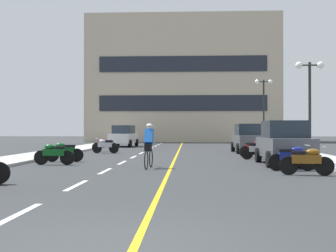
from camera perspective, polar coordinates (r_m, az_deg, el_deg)
The scene contains 31 objects.
ground_plane at distance 26.53m, azimuth 0.64°, elevation -3.62°, with size 140.00×140.00×0.00m, color #2D3033.
curb_left at distance 30.60m, azimuth -12.78°, elevation -3.07°, with size 2.40×72.00×0.12m, color #A8A8A3.
curb_right at distance 30.16m, azimuth 14.67°, elevation -3.11°, with size 2.40×72.00×0.12m, color #A8A8A3.
lane_dash_0 at distance 8.15m, azimuth -18.75°, elevation -10.71°, with size 0.14×2.20×0.01m, color silver.
lane_dash_1 at distance 11.92m, azimuth -11.66°, elevation -7.46°, with size 0.14×2.20×0.01m, color silver.
lane_dash_2 at distance 15.81m, azimuth -8.06°, elevation -5.74°, with size 0.14×2.20×0.01m, color silver.
lane_dash_3 at distance 19.74m, azimuth -5.90°, elevation -4.69°, with size 0.14×2.20×0.01m, color silver.
lane_dash_4 at distance 23.70m, azimuth -4.46°, elevation -3.98°, with size 0.14×2.20×0.01m, color silver.
lane_dash_5 at distance 27.66m, azimuth -3.44°, elevation -3.48°, with size 0.14×2.20×0.01m, color silver.
lane_dash_6 at distance 31.64m, azimuth -2.67°, elevation -3.10°, with size 0.14×2.20×0.01m, color silver.
lane_dash_7 at distance 35.62m, azimuth -2.07°, elevation -2.81°, with size 0.14×2.20×0.01m, color silver.
lane_dash_8 at distance 39.60m, azimuth -1.60°, elevation -2.57°, with size 0.14×2.20×0.01m, color silver.
lane_dash_9 at distance 43.59m, azimuth -1.21°, elevation -2.38°, with size 0.14×2.20×0.01m, color silver.
lane_dash_10 at distance 47.58m, azimuth -0.89°, elevation -2.22°, with size 0.14×2.20×0.01m, color silver.
lane_dash_11 at distance 51.57m, azimuth -0.61°, elevation -2.08°, with size 0.14×2.20×0.01m, color silver.
centre_line_yellow at distance 29.51m, azimuth 1.33°, elevation -3.29°, with size 0.12×66.00×0.01m, color gold.
office_building at distance 55.35m, azimuth 1.94°, elevation 5.75°, with size 22.71×9.22×14.91m.
street_lamp_mid at distance 24.11m, azimuth 17.73°, elevation 4.87°, with size 1.46×0.36×4.84m.
street_lamp_far at distance 38.04m, azimuth 12.18°, elevation 3.56°, with size 1.46×0.36×5.53m.
parked_car_near at distance 19.00m, azimuth 14.68°, elevation -2.08°, with size 1.93×4.20×1.82m.
parked_car_mid at distance 28.50m, azimuth 10.35°, elevation -1.55°, with size 1.98×4.23×1.82m.
parked_car_far at distance 38.04m, azimuth -5.71°, elevation -1.28°, with size 2.18×4.32×1.82m.
motorcycle_3 at distance 14.84m, azimuth 17.38°, elevation -4.25°, with size 1.69×0.60×0.92m.
motorcycle_4 at distance 16.34m, azimuth 15.65°, elevation -3.90°, with size 1.70×0.60×0.92m.
motorcycle_5 at distance 18.95m, azimuth -14.43°, elevation -3.43°, with size 1.70×0.60×0.92m.
motorcycle_6 at distance 20.65m, azimuth -13.17°, elevation -3.19°, with size 1.70×0.60×0.92m.
motorcycle_7 at distance 22.12m, azimuth 11.56°, elevation -3.01°, with size 1.70×0.60×0.92m.
motorcycle_8 at distance 23.91m, azimuth 11.05°, elevation -2.82°, with size 1.66×0.73×0.92m.
motorcycle_9 at distance 27.63m, azimuth -8.06°, elevation -2.50°, with size 1.69×0.61×0.92m.
motorcycle_10 at distance 29.54m, azimuth -8.13°, elevation -2.37°, with size 1.67×0.69×0.92m.
cyclist_rider at distance 16.82m, azimuth -2.49°, elevation -2.41°, with size 0.42×1.77×1.71m.
Camera 1 is at (0.92, -5.47, 1.46)m, focal length 47.50 mm.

